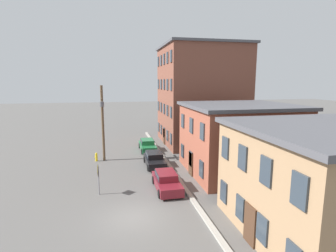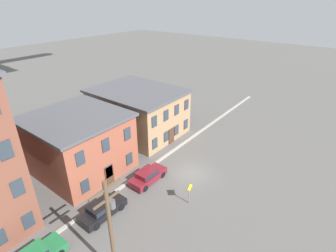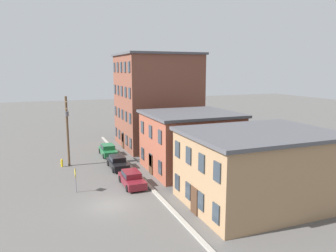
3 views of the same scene
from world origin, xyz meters
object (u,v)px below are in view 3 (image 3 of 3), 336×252
Objects in this scene: car_green at (108,150)px; car_black at (118,162)px; caution_sign at (75,176)px; utility_pole at (67,127)px; fire_hydrant at (62,163)px; car_maroon at (132,178)px.

car_green is 1.00× the size of car_black.
caution_sign is 9.66m from utility_pole.
car_green is 7.37m from utility_pole.
utility_pole is at bearing 96.04° from fire_hydrant.
car_green is at bearing 179.52° from car_maroon.
car_black is 6.75m from fire_hydrant.
car_black is 1.80× the size of caution_sign.
car_black is at bearing 59.55° from utility_pole.
caution_sign is at bearing 4.21° from fire_hydrant.
car_maroon reaches higher than fire_hydrant.
utility_pole is 4.30m from fire_hydrant.
car_black is at bearing 180.00° from car_maroon.
caution_sign is (6.10, -5.38, 0.88)m from car_black.
caution_sign reaches higher than fire_hydrant.
car_black is 8.18m from caution_sign.
car_black reaches higher than fire_hydrant.
car_green is at bearing 156.11° from caution_sign.
car_green reaches higher than fire_hydrant.
car_green is at bearing 118.30° from fire_hydrant.
caution_sign is at bearing -1.06° from utility_pole.
car_black is at bearing 63.81° from fire_hydrant.
car_green is 13.58m from caution_sign.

